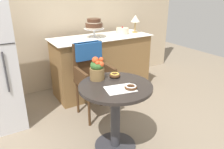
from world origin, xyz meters
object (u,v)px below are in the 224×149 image
tiered_cake_stand (94,25)px  round_layer_cake (122,31)px  flower_vase (97,69)px  table_lamp (135,19)px  donut_front (131,87)px  donut_mid (115,75)px  wicker_chair (91,68)px  cafe_table (115,104)px

tiered_cake_stand → round_layer_cake: (0.50, 0.00, -0.14)m
flower_vase → table_lamp: table_lamp is taller
tiered_cake_stand → round_layer_cake: bearing=0.3°
donut_front → tiered_cake_stand: size_ratio=0.40×
donut_mid → round_layer_cake: (0.83, 1.12, 0.21)m
flower_vase → table_lamp: 1.70m
donut_mid → wicker_chair: bearing=89.1°
cafe_table → wicker_chair: bearing=81.8°
donut_mid → tiered_cake_stand: 1.22m
cafe_table → table_lamp: (1.19, 1.31, 0.61)m
wicker_chair → flower_vase: flower_vase is taller
donut_front → cafe_table: bearing=118.5°
cafe_table → donut_mid: donut_mid is taller
donut_front → donut_mid: 0.32m
donut_front → flower_vase: 0.41m
wicker_chair → round_layer_cake: round_layer_cake is taller
wicker_chair → donut_mid: wicker_chair is taller
cafe_table → tiered_cake_stand: size_ratio=2.40×
donut_mid → table_lamp: 1.62m
flower_vase → tiered_cake_stand: 1.22m
cafe_table → round_layer_cake: round_layer_cake is taller
flower_vase → round_layer_cake: bearing=46.6°
tiered_cake_stand → table_lamp: size_ratio=1.05×
table_lamp → wicker_chair: bearing=-153.2°
table_lamp → donut_mid: bearing=-133.9°
flower_vase → wicker_chair: bearing=70.5°
tiered_cake_stand → donut_mid: bearing=-106.4°
wicker_chair → table_lamp: size_ratio=3.35×
wicker_chair → round_layer_cake: size_ratio=4.71×
cafe_table → tiered_cake_stand: tiered_cake_stand is taller
cafe_table → donut_front: donut_front is taller
cafe_table → round_layer_cake: bearing=54.3°
donut_mid → flower_vase: flower_vase is taller
tiered_cake_stand → wicker_chair: bearing=-121.1°
donut_front → table_lamp: (1.12, 1.45, 0.38)m
donut_mid → donut_front: bearing=-94.3°
cafe_table → wicker_chair: size_ratio=0.75×
flower_vase → tiered_cake_stand: bearing=64.5°
flower_vase → donut_mid: bearing=-13.8°
round_layer_cake → table_lamp: size_ratio=0.71×
round_layer_cake → cafe_table: bearing=-125.7°
flower_vase → cafe_table: bearing=-70.2°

